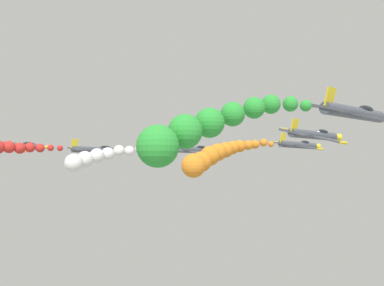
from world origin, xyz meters
name	(u,v)px	position (x,y,z in m)	size (l,w,h in m)	color
airplane_lead	(299,145)	(6.53, 17.72, 85.23)	(9.48, 10.35, 2.86)	#474C56
smoke_trail_lead	(215,156)	(9.26, -3.65, 82.66)	(6.21, 21.07, 5.99)	orange
airplane_left_inner	(194,150)	(-6.57, 5.65, 84.55)	(9.30, 10.35, 3.29)	#474C56
smoke_trail_left_inner	(98,157)	(-5.56, -12.92, 82.80)	(3.71, 17.25, 4.51)	white
airplane_right_inner	(314,135)	(18.67, 5.00, 85.26)	(9.33, 10.35, 3.23)	#474C56
airplane_left_outer	(97,150)	(-18.62, -6.59, 84.64)	(9.49, 10.35, 2.81)	#474C56
airplane_right_outer	(355,113)	(31.01, -6.25, 85.66)	(9.27, 10.35, 3.33)	#474C56
smoke_trail_right_outer	(207,126)	(31.69, -24.41, 83.06)	(2.84, 16.45, 5.58)	green
airplane_trailing	(20,146)	(-30.84, -16.16, 85.60)	(9.38, 10.35, 3.13)	#474C56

